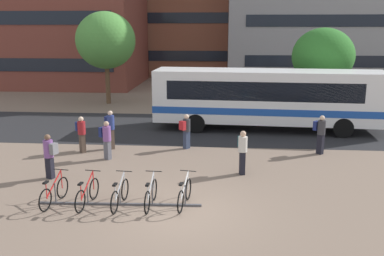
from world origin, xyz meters
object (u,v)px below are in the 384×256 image
(commuter_navy_pack_4, at_px, (81,132))
(commuter_navy_pack_6, at_px, (321,132))
(commuter_grey_pack_0, at_px, (49,153))
(parked_bicycle_silver_2, at_px, (120,195))
(commuter_teal_pack_1, at_px, (242,149))
(parked_bicycle_white_4, at_px, (185,194))
(commuter_red_pack_3, at_px, (186,129))
(city_bus, at_px, (269,97))
(parked_bicycle_red_1, at_px, (87,194))
(street_tree_1, at_px, (106,40))
(parked_bicycle_silver_3, at_px, (151,195))
(commuter_navy_pack_2, at_px, (106,137))
(parked_bicycle_red_0, at_px, (54,193))
(commuter_navy_pack_5, at_px, (110,127))
(street_tree_2, at_px, (323,56))

(commuter_navy_pack_4, height_order, commuter_navy_pack_6, commuter_navy_pack_6)
(commuter_grey_pack_0, distance_m, commuter_navy_pack_6, 11.19)
(commuter_navy_pack_6, bearing_deg, commuter_navy_pack_4, -131.13)
(parked_bicycle_silver_2, relative_size, commuter_navy_pack_6, 1.00)
(commuter_teal_pack_1, bearing_deg, parked_bicycle_white_4, -38.11)
(commuter_grey_pack_0, relative_size, commuter_red_pack_3, 1.05)
(city_bus, relative_size, commuter_grey_pack_0, 7.26)
(commuter_red_pack_3, bearing_deg, parked_bicycle_red_1, -161.25)
(commuter_red_pack_3, distance_m, street_tree_1, 13.33)
(city_bus, bearing_deg, commuter_teal_pack_1, -100.01)
(parked_bicycle_silver_3, distance_m, street_tree_1, 18.83)
(commuter_grey_pack_0, relative_size, commuter_navy_pack_2, 1.02)
(parked_bicycle_silver_3, bearing_deg, commuter_navy_pack_4, 39.03)
(parked_bicycle_red_0, distance_m, parked_bicycle_silver_2, 2.09)
(commuter_navy_pack_5, bearing_deg, parked_bicycle_red_1, -33.25)
(parked_bicycle_red_0, distance_m, street_tree_1, 18.14)
(commuter_navy_pack_4, relative_size, commuter_navy_pack_5, 0.92)
(commuter_navy_pack_6, relative_size, street_tree_1, 0.27)
(commuter_navy_pack_4, xyz_separation_m, commuter_navy_pack_5, (1.13, 0.65, 0.09))
(commuter_navy_pack_5, bearing_deg, parked_bicycle_red_0, -43.14)
(parked_bicycle_red_1, xyz_separation_m, street_tree_2, (10.07, 14.00, 3.31))
(commuter_red_pack_3, relative_size, street_tree_2, 0.30)
(commuter_red_pack_3, bearing_deg, street_tree_1, 71.14)
(parked_bicycle_red_1, relative_size, commuter_grey_pack_0, 1.03)
(parked_bicycle_red_0, bearing_deg, parked_bicycle_silver_2, -82.11)
(street_tree_1, bearing_deg, commuter_grey_pack_0, -82.27)
(parked_bicycle_silver_3, height_order, street_tree_2, street_tree_2)
(street_tree_1, xyz_separation_m, street_tree_2, (14.23, -3.41, -0.79))
(commuter_navy_pack_4, height_order, street_tree_2, street_tree_2)
(parked_bicycle_silver_2, relative_size, commuter_teal_pack_1, 1.02)
(parked_bicycle_red_0, distance_m, commuter_navy_pack_4, 5.59)
(parked_bicycle_red_1, height_order, commuter_red_pack_3, commuter_red_pack_3)
(commuter_navy_pack_2, height_order, commuter_navy_pack_6, commuter_navy_pack_6)
(commuter_teal_pack_1, distance_m, street_tree_1, 17.17)
(commuter_navy_pack_6, height_order, street_tree_1, street_tree_1)
(city_bus, height_order, commuter_navy_pack_2, city_bus)
(parked_bicycle_white_4, distance_m, street_tree_1, 19.09)
(commuter_navy_pack_2, bearing_deg, street_tree_1, 136.68)
(city_bus, distance_m, commuter_grey_pack_0, 11.90)
(city_bus, xyz_separation_m, parked_bicycle_red_0, (-7.64, -10.31, -1.39))
(street_tree_1, bearing_deg, commuter_navy_pack_2, -74.75)
(commuter_navy_pack_4, bearing_deg, parked_bicycle_silver_3, -7.07)
(city_bus, xyz_separation_m, commuter_navy_pack_2, (-7.25, -5.69, -0.83))
(commuter_navy_pack_2, bearing_deg, city_bus, 69.54)
(commuter_red_pack_3, distance_m, commuter_navy_pack_6, 5.91)
(parked_bicycle_white_4, distance_m, commuter_navy_pack_2, 5.80)
(parked_bicycle_red_1, relative_size, commuter_navy_pack_5, 0.97)
(parked_bicycle_white_4, height_order, street_tree_1, street_tree_1)
(commuter_red_pack_3, distance_m, street_tree_2, 11.06)
(commuter_grey_pack_0, height_order, commuter_navy_pack_4, commuter_grey_pack_0)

